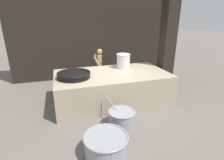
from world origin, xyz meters
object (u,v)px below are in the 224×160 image
at_px(giant_wok_near, 74,75).
at_px(stock_pot, 123,61).
at_px(prep_bowl_vegetables, 122,118).
at_px(cook, 100,66).
at_px(prep_bowl_meat, 106,144).

xyz_separation_m(giant_wok_near, stock_pot, (1.74, 0.59, 0.16)).
bearing_deg(prep_bowl_vegetables, stock_pot, 68.85).
height_order(giant_wok_near, cook, cook).
bearing_deg(prep_bowl_vegetables, prep_bowl_meat, -128.01).
height_order(giant_wok_near, prep_bowl_vegetables, giant_wok_near).
distance_m(cook, prep_bowl_meat, 3.81).
distance_m(stock_pot, cook, 1.18).
distance_m(giant_wok_near, prep_bowl_meat, 2.35).
distance_m(giant_wok_near, prep_bowl_vegetables, 1.88).
bearing_deg(prep_bowl_vegetables, cook, 87.25).
height_order(stock_pot, cook, cook).
height_order(giant_wok_near, stock_pot, stock_pot).
xyz_separation_m(stock_pot, prep_bowl_meat, (-1.38, -2.77, -0.96)).
relative_size(cook, prep_bowl_vegetables, 1.82).
xyz_separation_m(giant_wok_near, prep_bowl_vegetables, (0.98, -1.40, -0.79)).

